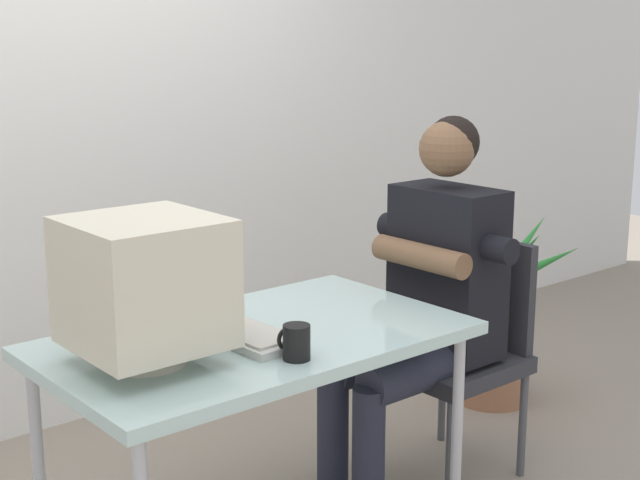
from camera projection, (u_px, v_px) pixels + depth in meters
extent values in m
cube|color=silver|center=(112.00, 62.00, 3.76)|extent=(8.00, 0.10, 3.00)
cylinder|color=#B7B7BC|center=(457.00, 436.00, 2.90)|extent=(0.04, 0.04, 0.70)
cylinder|color=#B7B7BC|center=(39.00, 474.00, 2.65)|extent=(0.04, 0.04, 0.70)
cylinder|color=#B7B7BC|center=(331.00, 382.00, 3.36)|extent=(0.04, 0.04, 0.70)
cube|color=silver|center=(255.00, 340.00, 2.69)|extent=(1.25, 0.74, 0.04)
cylinder|color=beige|center=(148.00, 360.00, 2.44)|extent=(0.21, 0.21, 0.02)
cylinder|color=beige|center=(148.00, 350.00, 2.43)|extent=(0.06, 0.06, 0.04)
cube|color=beige|center=(145.00, 282.00, 2.39)|extent=(0.37, 0.38, 0.34)
cube|color=black|center=(206.00, 270.00, 2.51)|extent=(0.01, 0.32, 0.28)
cube|color=silver|center=(235.00, 332.00, 2.67)|extent=(0.19, 0.48, 0.02)
cube|color=beige|center=(235.00, 327.00, 2.67)|extent=(0.16, 0.43, 0.01)
cylinder|color=#4C4C51|center=(450.00, 456.00, 3.09)|extent=(0.03, 0.03, 0.41)
cylinder|color=#4C4C51|center=(523.00, 424.00, 3.34)|extent=(0.03, 0.03, 0.41)
cylinder|color=#4C4C51|center=(370.00, 419.00, 3.39)|extent=(0.03, 0.03, 0.41)
cylinder|color=#4C4C51|center=(442.00, 393.00, 3.64)|extent=(0.03, 0.03, 0.41)
cube|color=#2D2D33|center=(448.00, 362.00, 3.31)|extent=(0.46, 0.46, 0.06)
cube|color=#2D2D33|center=(487.00, 290.00, 3.39)|extent=(0.04, 0.41, 0.41)
cube|color=black|center=(447.00, 271.00, 3.22)|extent=(0.22, 0.40, 0.60)
sphere|color=brown|center=(447.00, 149.00, 3.12)|extent=(0.19, 0.19, 0.19)
sphere|color=black|center=(453.00, 142.00, 3.13)|extent=(0.19, 0.19, 0.19)
cylinder|color=#262838|center=(418.00, 372.00, 3.08)|extent=(0.46, 0.14, 0.14)
cylinder|color=#262838|center=(382.00, 358.00, 3.21)|extent=(0.46, 0.14, 0.14)
cylinder|color=#262838|center=(368.00, 458.00, 2.99)|extent=(0.11, 0.11, 0.49)
cylinder|color=#262838|center=(333.00, 440.00, 3.12)|extent=(0.11, 0.11, 0.49)
cylinder|color=black|center=(495.00, 249.00, 3.01)|extent=(0.09, 0.14, 0.09)
cylinder|color=black|center=(399.00, 227.00, 3.35)|extent=(0.09, 0.14, 0.09)
cylinder|color=brown|center=(420.00, 256.00, 3.12)|extent=(0.09, 0.40, 0.09)
cylinder|color=#9E6647|center=(492.00, 368.00, 4.07)|extent=(0.33, 0.33, 0.29)
cylinder|color=brown|center=(494.00, 311.00, 4.01)|extent=(0.04, 0.04, 0.25)
cone|color=#2D8337|center=(518.00, 253.00, 4.03)|extent=(0.38, 0.12, 0.37)
cone|color=#2D8337|center=(493.00, 259.00, 4.12)|extent=(0.32, 0.37, 0.31)
cone|color=#2D8337|center=(465.00, 260.00, 4.05)|extent=(0.15, 0.42, 0.30)
cone|color=#2D8337|center=(473.00, 257.00, 3.92)|extent=(0.34, 0.20, 0.40)
cone|color=#2D8337|center=(495.00, 270.00, 3.82)|extent=(0.34, 0.31, 0.35)
cone|color=#2D8337|center=(514.00, 263.00, 3.84)|extent=(0.16, 0.36, 0.38)
cone|color=#2D8337|center=(533.00, 268.00, 3.93)|extent=(0.26, 0.39, 0.32)
cylinder|color=black|center=(297.00, 342.00, 2.46)|extent=(0.08, 0.08, 0.10)
torus|color=black|center=(287.00, 338.00, 2.50)|extent=(0.07, 0.01, 0.07)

